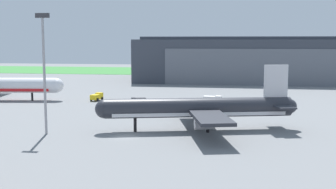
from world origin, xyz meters
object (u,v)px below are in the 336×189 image
at_px(fuel_bowser, 139,101).
at_px(stair_truck, 97,97).
at_px(maintenance_hangar, 273,60).
at_px(apron_light_mast, 44,65).
at_px(airliner_near_left, 199,108).
at_px(baggage_tug, 213,99).

distance_m(fuel_bowser, stair_truck, 15.74).
xyz_separation_m(maintenance_hangar, stair_truck, (-52.26, -66.62, -7.36)).
distance_m(stair_truck, apron_light_mast, 44.05).
bearing_deg(fuel_bowser, airliner_near_left, -57.55).
bearing_deg(apron_light_mast, airliner_near_left, 15.18).
bearing_deg(airliner_near_left, stair_truck, 130.98).
bearing_deg(stair_truck, apron_light_mast, -83.89).
height_order(maintenance_hangar, apron_light_mast, apron_light_mast).
relative_size(maintenance_hangar, airliner_near_left, 3.00).
bearing_deg(baggage_tug, stair_truck, 179.14).
distance_m(maintenance_hangar, airliner_near_left, 104.29).
xyz_separation_m(fuel_bowser, baggage_tug, (17.98, 7.73, -0.05)).
relative_size(airliner_near_left, stair_truck, 7.85).
relative_size(fuel_bowser, baggage_tug, 0.81).
bearing_deg(apron_light_mast, stair_truck, 96.11).
relative_size(airliner_near_left, baggage_tug, 7.43).
distance_m(fuel_bowser, baggage_tug, 19.57).
height_order(maintenance_hangar, baggage_tug, maintenance_hangar).
distance_m(airliner_near_left, stair_truck, 46.88).
bearing_deg(apron_light_mast, baggage_tug, 57.35).
bearing_deg(airliner_near_left, fuel_bowser, 122.45).
bearing_deg(fuel_bowser, apron_light_mast, -104.57).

